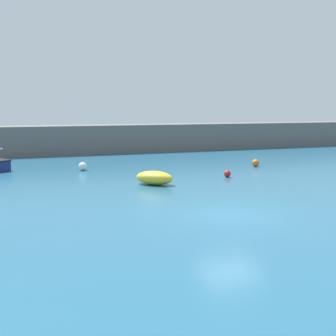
{
  "coord_description": "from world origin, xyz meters",
  "views": [
    {
      "loc": [
        -9.02,
        -16.21,
        4.3
      ],
      "look_at": [
        0.84,
        8.94,
        0.76
      ],
      "focal_mm": 50.0,
      "sensor_mm": 36.0,
      "label": 1
    }
  ],
  "objects": [
    {
      "name": "ground_plane",
      "position": [
        0.0,
        0.0,
        -0.1
      ],
      "size": [
        120.0,
        120.0,
        0.2
      ],
      "primitive_type": "cube",
      "color": "#235B7A"
    },
    {
      "name": "harbor_breakwater",
      "position": [
        0.0,
        27.25,
        1.3
      ],
      "size": [
        64.1,
        3.36,
        2.6
      ],
      "primitive_type": "cube",
      "color": "#66605B",
      "rests_on": "ground_plane"
    },
    {
      "name": "dinghy_near_pier",
      "position": [
        -0.35,
        7.96,
        0.38
      ],
      "size": [
        2.35,
        2.44,
        0.77
      ],
      "rotation": [
        0.0,
        0.0,
        2.29
      ],
      "color": "yellow",
      "rests_on": "ground_plane"
    },
    {
      "name": "mooring_buoy_white",
      "position": [
        -2.93,
        15.22,
        0.28
      ],
      "size": [
        0.56,
        0.56,
        0.56
      ],
      "primitive_type": "sphere",
      "color": "white",
      "rests_on": "ground_plane"
    },
    {
      "name": "mooring_buoy_red",
      "position": [
        4.78,
        8.95,
        0.21
      ],
      "size": [
        0.42,
        0.42,
        0.42
      ],
      "primitive_type": "sphere",
      "color": "red",
      "rests_on": "ground_plane"
    },
    {
      "name": "mooring_buoy_orange",
      "position": [
        9.15,
        12.75,
        0.26
      ],
      "size": [
        0.53,
        0.53,
        0.53
      ],
      "primitive_type": "sphere",
      "color": "orange",
      "rests_on": "ground_plane"
    }
  ]
}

